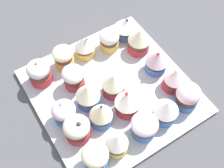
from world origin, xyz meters
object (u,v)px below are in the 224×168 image
Objects in this scene: cupcake_19 at (39,72)px; baking_tray at (112,91)px; cupcake_13 at (88,95)px; cupcake_7 at (143,127)px; cupcake_6 at (109,39)px; cupcake_0 at (187,96)px; cupcake_11 at (117,143)px; cupcake_10 at (86,46)px; cupcake_15 at (64,57)px; cupcake_1 at (175,79)px; cupcake_18 at (64,112)px; cupcake_3 at (139,40)px; cupcake_17 at (77,129)px; cupcake_16 at (95,157)px; cupcake_2 at (157,61)px; cupcake_5 at (166,110)px; cupcake_12 at (101,114)px; cupcake_9 at (115,83)px; cupcake_4 at (126,27)px; cupcake_8 at (128,102)px; cupcake_14 at (73,77)px.

baking_tray is at bearing -131.87° from cupcake_19.
cupcake_7 is at bearing -154.56° from cupcake_13.
cupcake_6 is 1.00× the size of cupcake_7.
cupcake_0 is 1.00× the size of cupcake_11.
cupcake_10 is at bearing -1.88° from cupcake_7.
cupcake_1 is at bearing -135.91° from cupcake_15.
cupcake_3 is at bearing -73.36° from cupcake_18.
cupcake_17 is at bearing 59.38° from cupcake_7.
cupcake_19 is (13.06, 7.32, -0.33)cm from cupcake_13.
cupcake_15 is at bearing 36.73° from cupcake_0.
cupcake_3 is 1.17× the size of cupcake_16.
baking_tray is 5.06× the size of cupcake_2.
cupcake_15 is at bearing 54.20° from cupcake_2.
cupcake_18 is at bearing 58.09° from cupcake_5.
cupcake_12 is at bearing -38.07° from cupcake_16.
cupcake_18 is (-0.56, 7.04, -0.75)cm from cupcake_13.
cupcake_7 is at bearing 176.28° from cupcake_9.
cupcake_19 is at bearing 2.30° from cupcake_17.
cupcake_0 reaches higher than baking_tray.
cupcake_10 is 1.07× the size of cupcake_18.
cupcake_15 is (27.68, 13.25, -0.36)cm from cupcake_5.
cupcake_5 reaches higher than cupcake_6.
cupcake_18 is at bearing 65.72° from cupcake_0.
cupcake_3 is (20.88, 0.01, 0.41)cm from cupcake_0.
cupcake_6 is 19.33cm from cupcake_13.
cupcake_11 is (-13.44, 8.08, -0.20)cm from cupcake_9.
cupcake_9 is (-8.26, 13.31, -0.17)cm from cupcake_3.
cupcake_10 is at bearing -88.06° from cupcake_15.
cupcake_16 reaches higher than baking_tray.
cupcake_7 is (-13.40, 14.21, -0.58)cm from cupcake_2.
cupcake_4 is 1.02× the size of cupcake_16.
cupcake_19 is at bearing 36.13° from cupcake_8.
cupcake_0 reaches higher than cupcake_16.
cupcake_2 is 14.78cm from cupcake_4.
baking_tray is 5.19× the size of cupcake_13.
cupcake_9 is 14.54cm from cupcake_18.
cupcake_6 is 15.88cm from cupcake_14.
cupcake_10 is 20.96cm from cupcake_18.
cupcake_9 is at bearing -147.82° from baking_tray.
baking_tray is at bearing 25.81° from cupcake_5.
cupcake_0 is 34.13cm from cupcake_15.
cupcake_12 reaches higher than cupcake_15.
cupcake_16 reaches higher than cupcake_7.
cupcake_2 is 8.26cm from cupcake_3.
cupcake_13 is 1.13× the size of cupcake_16.
cupcake_11 reaches higher than cupcake_7.
cupcake_4 is 35.32cm from cupcake_11.
cupcake_15 reaches higher than cupcake_7.
cupcake_1 is at bearing -76.50° from cupcake_16.
cupcake_4 is 0.91× the size of cupcake_5.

